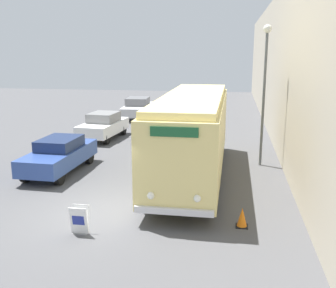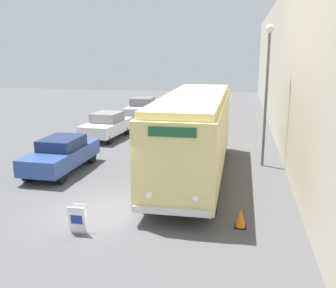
{
  "view_description": "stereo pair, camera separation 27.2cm",
  "coord_description": "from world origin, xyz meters",
  "px_view_note": "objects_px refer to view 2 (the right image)",
  "views": [
    {
      "loc": [
        4.07,
        -11.31,
        5.08
      ],
      "look_at": [
        1.89,
        1.75,
        1.95
      ],
      "focal_mm": 42.0,
      "sensor_mm": 36.0,
      "label": 1
    },
    {
      "loc": [
        4.33,
        -11.26,
        5.08
      ],
      "look_at": [
        1.89,
        1.75,
        1.95
      ],
      "focal_mm": 42.0,
      "sensor_mm": 36.0,
      "label": 2
    }
  ],
  "objects_px": {
    "parked_car_far": "(142,107)",
    "vintage_bus": "(194,132)",
    "sign_board": "(78,219)",
    "traffic_cone": "(241,218)",
    "parked_car_near": "(61,154)",
    "parked_car_mid": "(107,125)",
    "streetlamp": "(267,76)"
  },
  "relations": [
    {
      "from": "sign_board",
      "to": "traffic_cone",
      "type": "distance_m",
      "value": 4.74
    },
    {
      "from": "parked_car_near",
      "to": "parked_car_mid",
      "type": "relative_size",
      "value": 1.06
    },
    {
      "from": "parked_car_far",
      "to": "vintage_bus",
      "type": "bearing_deg",
      "value": -71.52
    },
    {
      "from": "streetlamp",
      "to": "parked_car_far",
      "type": "xyz_separation_m",
      "value": [
        -8.67,
        11.9,
        -3.23
      ]
    },
    {
      "from": "vintage_bus",
      "to": "sign_board",
      "type": "bearing_deg",
      "value": -114.32
    },
    {
      "from": "sign_board",
      "to": "traffic_cone",
      "type": "bearing_deg",
      "value": 14.74
    },
    {
      "from": "traffic_cone",
      "to": "parked_car_mid",
      "type": "bearing_deg",
      "value": 125.87
    },
    {
      "from": "sign_board",
      "to": "traffic_cone",
      "type": "height_order",
      "value": "sign_board"
    },
    {
      "from": "vintage_bus",
      "to": "traffic_cone",
      "type": "height_order",
      "value": "vintage_bus"
    },
    {
      "from": "vintage_bus",
      "to": "parked_car_mid",
      "type": "bearing_deg",
      "value": 133.03
    },
    {
      "from": "streetlamp",
      "to": "sign_board",
      "type": "bearing_deg",
      "value": -124.67
    },
    {
      "from": "streetlamp",
      "to": "vintage_bus",
      "type": "bearing_deg",
      "value": -143.01
    },
    {
      "from": "streetlamp",
      "to": "parked_car_mid",
      "type": "bearing_deg",
      "value": 154.54
    },
    {
      "from": "streetlamp",
      "to": "traffic_cone",
      "type": "relative_size",
      "value": 10.44
    },
    {
      "from": "vintage_bus",
      "to": "parked_car_mid",
      "type": "height_order",
      "value": "vintage_bus"
    },
    {
      "from": "vintage_bus",
      "to": "sign_board",
      "type": "xyz_separation_m",
      "value": [
        -2.62,
        -5.79,
        -1.51
      ]
    },
    {
      "from": "parked_car_near",
      "to": "traffic_cone",
      "type": "xyz_separation_m",
      "value": [
        7.65,
        -4.25,
        -0.48
      ]
    },
    {
      "from": "parked_car_mid",
      "to": "traffic_cone",
      "type": "bearing_deg",
      "value": -49.27
    },
    {
      "from": "parked_car_mid",
      "to": "traffic_cone",
      "type": "height_order",
      "value": "parked_car_mid"
    },
    {
      "from": "vintage_bus",
      "to": "parked_car_mid",
      "type": "xyz_separation_m",
      "value": [
        -5.99,
        6.42,
        -1.11
      ]
    },
    {
      "from": "sign_board",
      "to": "traffic_cone",
      "type": "xyz_separation_m",
      "value": [
        4.58,
        1.21,
        -0.11
      ]
    },
    {
      "from": "parked_car_near",
      "to": "traffic_cone",
      "type": "bearing_deg",
      "value": -27.24
    },
    {
      "from": "parked_car_far",
      "to": "parked_car_near",
      "type": "bearing_deg",
      "value": -93.46
    },
    {
      "from": "parked_car_near",
      "to": "parked_car_mid",
      "type": "height_order",
      "value": "parked_car_mid"
    },
    {
      "from": "traffic_cone",
      "to": "parked_car_near",
      "type": "bearing_deg",
      "value": 150.95
    },
    {
      "from": "sign_board",
      "to": "parked_car_mid",
      "type": "bearing_deg",
      "value": 105.44
    },
    {
      "from": "parked_car_mid",
      "to": "traffic_cone",
      "type": "distance_m",
      "value": 13.59
    },
    {
      "from": "parked_car_mid",
      "to": "vintage_bus",
      "type": "bearing_deg",
      "value": -42.11
    },
    {
      "from": "sign_board",
      "to": "parked_car_mid",
      "type": "distance_m",
      "value": 12.67
    },
    {
      "from": "vintage_bus",
      "to": "parked_car_near",
      "type": "xyz_separation_m",
      "value": [
        -5.69,
        -0.34,
        -1.13
      ]
    },
    {
      "from": "sign_board",
      "to": "parked_car_near",
      "type": "bearing_deg",
      "value": 119.35
    },
    {
      "from": "traffic_cone",
      "to": "streetlamp",
      "type": "bearing_deg",
      "value": 82.15
    }
  ]
}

